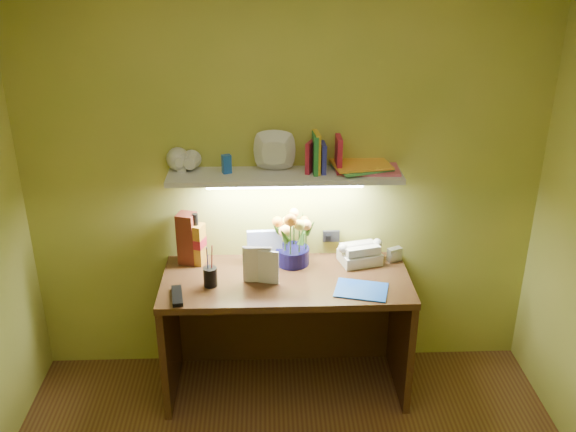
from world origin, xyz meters
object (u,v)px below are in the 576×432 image
at_px(whisky_bottle, 196,239).
at_px(telephone, 360,252).
at_px(flower_bouquet, 293,237).
at_px(desk_clock, 395,254).
at_px(desk, 286,334).

bearing_deg(whisky_bottle, telephone, -1.44).
bearing_deg(whisky_bottle, flower_bouquet, -2.00).
height_order(telephone, desk_clock, telephone).
height_order(desk, desk_clock, desk_clock).
distance_m(flower_bouquet, telephone, 0.41).
height_order(flower_bouquet, telephone, flower_bouquet).
bearing_deg(desk, desk_clock, 16.07).
xyz_separation_m(flower_bouquet, telephone, (0.40, -0.00, -0.11)).
height_order(flower_bouquet, whisky_bottle, flower_bouquet).
distance_m(flower_bouquet, whisky_bottle, 0.56).
bearing_deg(flower_bouquet, whisky_bottle, 178.00).
bearing_deg(desk_clock, desk, 172.61).
bearing_deg(telephone, desk_clock, -11.81).
height_order(flower_bouquet, desk_clock, flower_bouquet).
bearing_deg(telephone, whisky_bottle, 163.99).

